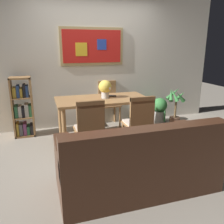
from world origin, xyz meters
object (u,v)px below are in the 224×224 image
flower_vase (105,88)px  dining_chair_near_right (139,119)px  dining_chair_far_right (108,99)px  tv_remote (112,96)px  dining_table (102,104)px  leather_couch (138,164)px  potted_palm (175,110)px  dining_chair_near_left (90,125)px  bookshelf (23,109)px  potted_ivy (159,109)px

flower_vase → dining_chair_near_right: bearing=-65.6°
dining_chair_far_right → tv_remote: dining_chair_far_right is taller
dining_table → flower_vase: 0.28m
leather_couch → potted_palm: size_ratio=2.20×
dining_chair_near_left → leather_couch: size_ratio=0.51×
dining_chair_near_right → bookshelf: bookshelf is taller
bookshelf → potted_palm: size_ratio=1.33×
dining_chair_near_left → leather_couch: (0.37, -0.86, -0.23)m
dining_chair_near_right → dining_chair_near_left: 0.77m
dining_chair_near_right → leather_couch: size_ratio=0.51×
leather_couch → potted_palm: leather_couch is taller
bookshelf → tv_remote: size_ratio=6.71×
dining_chair_near_left → potted_ivy: (1.81, 1.27, -0.25)m
bookshelf → dining_chair_near_right: bearing=-36.7°
dining_table → dining_chair_near_left: dining_chair_near_left is taller
dining_chair_near_left → bookshelf: size_ratio=0.84×
dining_chair_near_right → bookshelf: 2.15m
leather_couch → potted_palm: (1.56, 1.73, 0.06)m
potted_palm → flower_vase: 1.58m
dining_table → bookshelf: 1.46m
dining_table → dining_chair_far_right: 0.82m
dining_chair_near_right → potted_ivy: dining_chair_near_right is taller
potted_palm → flower_vase: bearing=-175.5°
dining_chair_near_left → flower_vase: (0.45, 0.75, 0.38)m
dining_table → dining_chair_near_right: (0.38, -0.71, -0.10)m
potted_ivy → tv_remote: (-1.21, -0.44, 0.46)m
dining_chair_far_right → flower_vase: 0.87m
potted_ivy → tv_remote: size_ratio=3.32×
dining_chair_far_right → leather_couch: size_ratio=0.51×
potted_palm → tv_remote: size_ratio=5.06×
dining_chair_far_right → dining_table: bearing=-113.8°
bookshelf → potted_ivy: bearing=-0.8°
bookshelf → dining_chair_near_left: bearing=-54.2°
dining_chair_near_left → tv_remote: dining_chair_near_left is taller
dining_chair_far_right → dining_chair_near_left: (-0.72, -1.48, 0.00)m
dining_chair_far_right → bookshelf: size_ratio=0.84×
potted_palm → tv_remote: 1.39m
bookshelf → flower_vase: bookshelf is taller
dining_chair_near_right → flower_vase: (-0.33, 0.72, 0.38)m
dining_chair_near_right → dining_chair_far_right: 1.46m
dining_chair_near_right → potted_ivy: size_ratio=1.69×
dining_chair_near_right → dining_chair_near_left: same height
dining_table → potted_palm: size_ratio=1.92×
dining_table → dining_chair_near_left: 0.84m
leather_couch → bookshelf: bearing=121.2°
dining_chair_near_right → dining_chair_far_right: same height
dining_chair_near_right → bookshelf: bearing=143.3°
dining_table → dining_chair_near_right: dining_chair_near_right is taller
dining_table → dining_chair_near_right: size_ratio=1.73×
potted_ivy → potted_palm: potted_palm is taller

